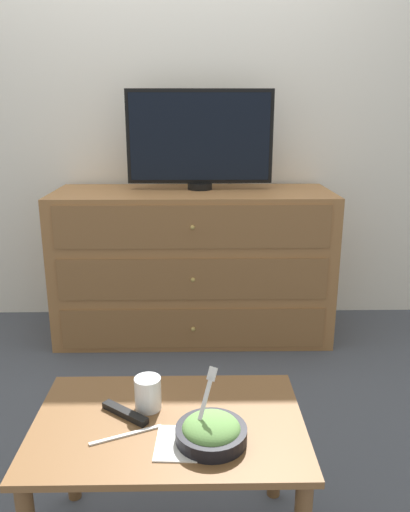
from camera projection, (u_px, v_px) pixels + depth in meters
name	position (u px, v px, depth m)	size (l,w,h in m)	color
ground_plane	(175.00, 311.00, 3.29)	(12.00, 12.00, 0.00)	#474C56
wall_back	(172.00, 106.00, 2.95)	(12.00, 0.05, 2.60)	white
dresser	(193.00, 264.00, 2.88)	(1.54, 0.57, 0.85)	#9E6B3D
tv	(200.00, 139.00, 2.74)	(0.81, 0.14, 0.54)	black
coffee_table	(169.00, 444.00, 1.42)	(0.76, 0.49, 0.44)	brown
takeout_bowl	(211.00, 432.00, 1.31)	(0.19, 0.19, 0.19)	black
drink_cup	(149.00, 395.00, 1.45)	(0.08, 0.08, 0.10)	white
napkin	(184.00, 443.00, 1.30)	(0.15, 0.15, 0.00)	white
knife	(126.00, 435.00, 1.33)	(0.19, 0.09, 0.01)	white
remote_control	(125.00, 413.00, 1.42)	(0.14, 0.12, 0.02)	black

